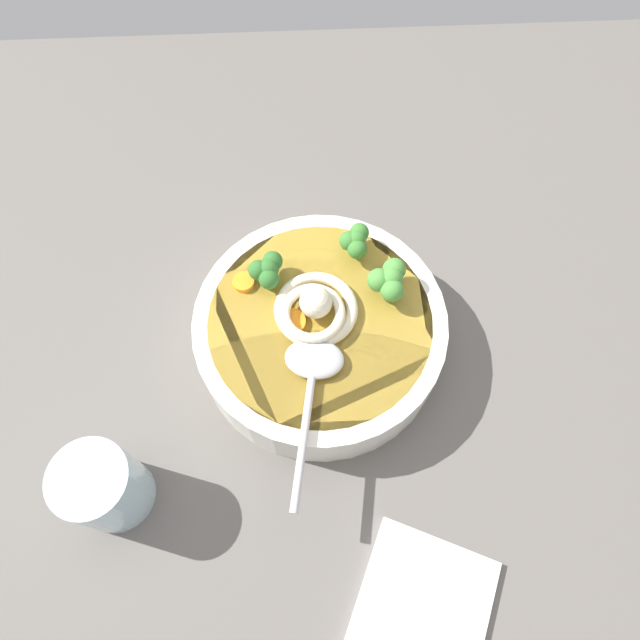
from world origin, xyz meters
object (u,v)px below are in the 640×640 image
object	(u,v)px
soup_bowl	(320,332)
noodle_pile	(315,311)
drinking_glass	(104,487)
soup_spoon	(313,371)
folded_napkin	(417,628)

from	to	relation	value
soup_bowl	noodle_pile	size ratio (longest dim) A/B	2.77
noodle_pile	drinking_glass	size ratio (longest dim) A/B	1.03
noodle_pile	soup_spoon	bearing A→B (deg)	-4.70
soup_spoon	folded_napkin	xyz separation A→B (cm)	(23.25, 8.66, -6.81)
soup_bowl	drinking_glass	world-z (taller)	drinking_glass
soup_bowl	folded_napkin	xyz separation A→B (cm)	(29.29, 7.63, -2.91)
soup_bowl	folded_napkin	world-z (taller)	soup_bowl
noodle_pile	drinking_glass	bearing A→B (deg)	-51.91
noodle_pile	folded_napkin	distance (cm)	31.71
drinking_glass	folded_napkin	distance (cm)	32.25
soup_spoon	drinking_glass	size ratio (longest dim) A/B	1.85
soup_bowl	noodle_pile	xyz separation A→B (cm)	(-0.50, -0.49, 4.32)
soup_bowl	drinking_glass	distance (cm)	26.66
soup_spoon	drinking_glass	distance (cm)	22.73
soup_bowl	noodle_pile	distance (cm)	4.38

